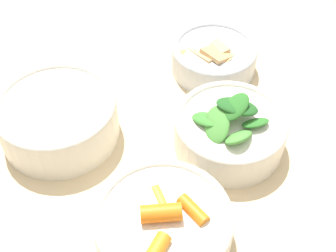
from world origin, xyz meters
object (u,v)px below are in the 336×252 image
at_px(bowl_greens, 230,130).
at_px(bowl_cookies, 214,57).
at_px(bowl_carrots, 163,226).
at_px(bowl_beans_hotdog, 58,119).

bearing_deg(bowl_greens, bowl_cookies, -35.57).
relative_size(bowl_carrots, bowl_cookies, 1.19).
height_order(bowl_greens, bowl_beans_hotdog, bowl_greens).
height_order(bowl_beans_hotdog, bowl_cookies, bowl_beans_hotdog).
bearing_deg(bowl_cookies, bowl_carrots, 126.10).
xyz_separation_m(bowl_carrots, bowl_beans_hotdog, (0.23, 0.01, 0.00)).
distance_m(bowl_carrots, bowl_cookies, 0.32).
relative_size(bowl_greens, bowl_cookies, 1.13).
relative_size(bowl_carrots, bowl_greens, 1.06).
xyz_separation_m(bowl_carrots, bowl_cookies, (0.19, -0.26, -0.00)).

